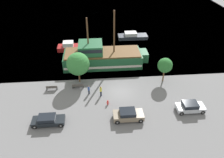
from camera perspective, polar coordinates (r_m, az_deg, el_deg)
ground_plane at (r=35.03m, az=2.27°, el=-3.37°), size 160.00×160.00×0.00m
water_surface at (r=74.72m, az=-1.77°, el=17.65°), size 80.00×80.00×0.00m
pirate_ship at (r=41.45m, az=-2.69°, el=5.83°), size 15.76×5.34×10.37m
moored_boat_dockside at (r=48.25m, az=-10.91°, el=8.25°), size 5.40×2.46×1.84m
moored_boat_outer at (r=53.17m, az=5.30°, el=11.10°), size 6.89×2.59×1.53m
parked_car_curb_front at (r=33.09m, az=19.76°, el=-6.86°), size 3.93×1.88×1.43m
parked_car_curb_mid at (r=30.52m, az=-16.39°, el=-10.27°), size 4.27×1.79×1.31m
parked_car_curb_rear at (r=30.01m, az=4.22°, el=-9.31°), size 4.10×1.96×1.48m
fire_hydrant at (r=32.37m, az=-1.12°, el=-6.11°), size 0.42×0.25×0.76m
bench_promenade_east at (r=35.99m, az=-8.89°, el=-1.77°), size 1.85×0.45×0.85m
bench_promenade_west at (r=36.49m, az=-15.47°, el=-2.19°), size 1.74×0.45×0.85m
pedestrian_walking_near at (r=33.69m, az=-2.95°, el=-3.15°), size 0.32×0.32×1.81m
pedestrian_walking_far at (r=34.31m, az=-6.08°, el=-2.85°), size 0.32×0.32×1.55m
tree_row_east at (r=35.81m, az=-8.88°, el=3.89°), size 3.77×3.77×5.40m
tree_row_mideast at (r=36.88m, az=13.68°, el=3.47°), size 2.45×2.45×4.32m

